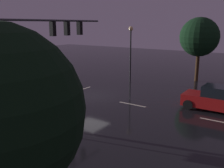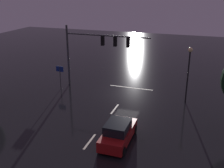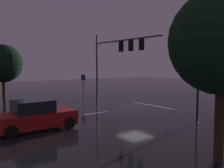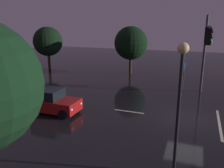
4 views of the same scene
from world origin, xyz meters
The scene contains 10 objects.
ground_plane centered at (0.00, 0.00, 0.00)m, with size 80.00×80.00×0.00m, color black.
traffic_signal_assembly centered at (3.74, -0.80, 4.83)m, with size 9.50×0.47×6.92m.
lane_dash_far centered at (0.00, 4.00, 0.00)m, with size 2.20×0.16×0.01m, color beige.
lane_dash_mid centered at (0.00, 10.00, 0.00)m, with size 2.20×0.16×0.01m, color beige.
stop_bar centered at (0.00, -1.99, 0.00)m, with size 5.00×0.16×0.01m, color beige.
car_approaching centered at (-2.04, 9.37, 0.80)m, with size 1.91×4.37×1.70m.
street_lamp_left_kerb centered at (-6.17, 0.20, 3.83)m, with size 0.44×0.44×5.54m.
route_sign centered at (7.44, 0.82, 1.92)m, with size 0.90×0.10×2.66m.
tree_right_near centered at (12.72, 7.65, 3.80)m, with size 4.12×4.12×5.87m.
tree_left_far centered at (-10.66, 5.49, 4.48)m, with size 3.89×3.89×6.45m.
Camera 3 is at (-15.44, 14.06, 3.66)m, focal length 39.25 mm.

